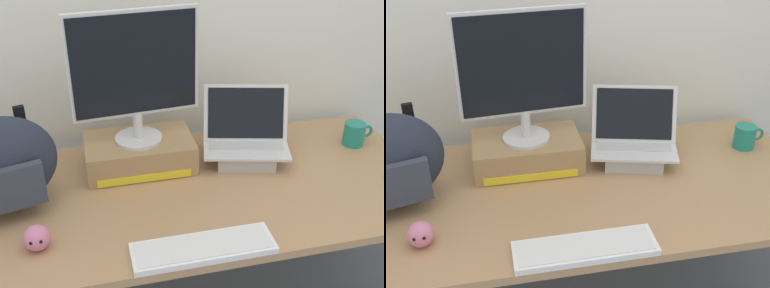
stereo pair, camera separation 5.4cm
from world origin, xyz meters
TOP-DOWN VIEW (x-y plane):
  - desk at (0.00, 0.00)m, footprint 1.79×0.81m
  - toner_box_yellow at (-0.16, 0.19)m, footprint 0.41×0.25m
  - desktop_monitor at (-0.16, 0.19)m, footprint 0.47×0.18m
  - open_laptop at (0.25, 0.15)m, footprint 0.38×0.30m
  - external_keyboard at (-0.05, -0.34)m, footprint 0.44×0.13m
  - messenger_backpack at (-0.64, 0.04)m, footprint 0.41×0.30m
  - coffee_mug at (0.74, 0.16)m, footprint 0.13×0.09m
  - plush_toy at (-0.53, -0.21)m, footprint 0.08×0.08m

SIDE VIEW (x-z plane):
  - desk at x=0.00m, z-range 0.30..1.02m
  - external_keyboard at x=-0.05m, z-range 0.72..0.74m
  - plush_toy at x=-0.53m, z-range 0.72..0.80m
  - coffee_mug at x=0.74m, z-range 0.72..0.82m
  - toner_box_yellow at x=-0.16m, z-range 0.72..0.84m
  - open_laptop at x=0.25m, z-range 0.64..0.92m
  - messenger_backpack at x=-0.64m, z-range 0.72..1.05m
  - desktop_monitor at x=-0.16m, z-range 0.86..1.35m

